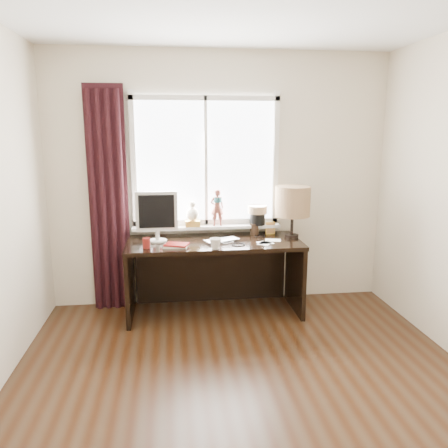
{
  "coord_description": "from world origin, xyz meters",
  "views": [
    {
      "loc": [
        -0.5,
        -2.5,
        1.81
      ],
      "look_at": [
        -0.05,
        1.25,
        1.0
      ],
      "focal_mm": 35.0,
      "sensor_mm": 36.0,
      "label": 1
    }
  ],
  "objects": [
    {
      "name": "floor",
      "position": [
        0.0,
        0.0,
        0.0
      ],
      "size": [
        3.5,
        4.0,
        0.0
      ],
      "primitive_type": "cube",
      "color": "#392717",
      "rests_on": "ground"
    },
    {
      "name": "wall_back",
      "position": [
        0.0,
        2.0,
        1.3
      ],
      "size": [
        3.5,
        0.0,
        2.6
      ],
      "primitive_type": "cube",
      "rotation": [
        1.57,
        0.0,
        0.0
      ],
      "color": "beige",
      "rests_on": "ground"
    },
    {
      "name": "laptop",
      "position": [
        -0.03,
        1.59,
        0.76
      ],
      "size": [
        0.4,
        0.33,
        0.03
      ],
      "primitive_type": "imported",
      "rotation": [
        0.0,
        0.0,
        0.39
      ],
      "color": "silver",
      "rests_on": "desk"
    },
    {
      "name": "mug",
      "position": [
        -0.12,
        1.33,
        0.8
      ],
      "size": [
        0.14,
        0.14,
        0.11
      ],
      "primitive_type": "imported",
      "rotation": [
        0.0,
        0.0,
        0.42
      ],
      "color": "white",
      "rests_on": "desk"
    },
    {
      "name": "red_cup",
      "position": [
        -0.75,
        1.45,
        0.8
      ],
      "size": [
        0.07,
        0.07,
        0.09
      ],
      "primitive_type": "cylinder",
      "color": "maroon",
      "rests_on": "desk"
    },
    {
      "name": "window",
      "position": [
        -0.14,
        1.95,
        1.31
      ],
      "size": [
        1.52,
        0.22,
        1.4
      ],
      "color": "white",
      "rests_on": "ground"
    },
    {
      "name": "curtain",
      "position": [
        -1.13,
        1.91,
        1.12
      ],
      "size": [
        0.38,
        0.09,
        2.25
      ],
      "color": "black",
      "rests_on": "floor"
    },
    {
      "name": "desk",
      "position": [
        -0.1,
        1.73,
        0.51
      ],
      "size": [
        1.7,
        0.7,
        0.75
      ],
      "color": "black",
      "rests_on": "floor"
    },
    {
      "name": "monitor",
      "position": [
        -0.65,
        1.68,
        1.03
      ],
      "size": [
        0.4,
        0.18,
        0.49
      ],
      "color": "beige",
      "rests_on": "desk"
    },
    {
      "name": "notebook_stack",
      "position": [
        -0.48,
        1.45,
        0.77
      ],
      "size": [
        0.25,
        0.21,
        0.03
      ],
      "color": "beige",
      "rests_on": "desk"
    },
    {
      "name": "brush_holder",
      "position": [
        0.34,
        1.85,
        0.81
      ],
      "size": [
        0.09,
        0.09,
        0.25
      ],
      "color": "black",
      "rests_on": "desk"
    },
    {
      "name": "icon_frame",
      "position": [
        0.51,
        1.84,
        0.81
      ],
      "size": [
        0.1,
        0.03,
        0.13
      ],
      "color": "gold",
      "rests_on": "desk"
    },
    {
      "name": "table_lamp",
      "position": [
        0.69,
        1.69,
        1.11
      ],
      "size": [
        0.35,
        0.35,
        0.52
      ],
      "color": "black",
      "rests_on": "desk"
    },
    {
      "name": "loose_papers",
      "position": [
        0.41,
        1.52,
        0.75
      ],
      "size": [
        0.28,
        0.27,
        0.0
      ],
      "color": "white",
      "rests_on": "desk"
    },
    {
      "name": "desk_cables",
      "position": [
        0.17,
        1.62,
        0.75
      ],
      "size": [
        0.5,
        0.47,
        0.01
      ],
      "color": "black",
      "rests_on": "desk"
    }
  ]
}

